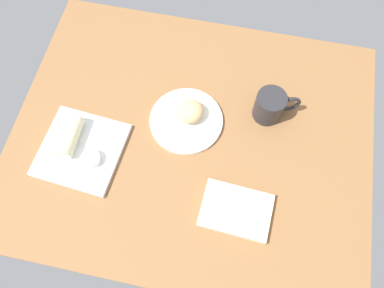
{
  "coord_description": "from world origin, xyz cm",
  "views": [
    {
      "loc": [
        9.99,
        -46.39,
        108.96
      ],
      "look_at": [
        1.04,
        -3.62,
        7.0
      ],
      "focal_mm": 35.07,
      "sensor_mm": 36.0,
      "label": 1
    }
  ],
  "objects_px": {
    "square_plate": "(81,150)",
    "sauce_cup": "(91,159)",
    "book_stack": "(236,211)",
    "breakfast_wrap": "(69,136)",
    "round_plate": "(186,121)",
    "scone_pastry": "(190,111)",
    "coffee_mug": "(271,106)"
  },
  "relations": [
    {
      "from": "square_plate",
      "to": "sauce_cup",
      "type": "distance_m",
      "value": 0.06
    },
    {
      "from": "book_stack",
      "to": "breakfast_wrap",
      "type": "bearing_deg",
      "value": 168.09
    },
    {
      "from": "round_plate",
      "to": "book_stack",
      "type": "bearing_deg",
      "value": -51.71
    },
    {
      "from": "scone_pastry",
      "to": "sauce_cup",
      "type": "distance_m",
      "value": 0.33
    },
    {
      "from": "scone_pastry",
      "to": "coffee_mug",
      "type": "xyz_separation_m",
      "value": [
        0.24,
        0.06,
        0.01
      ]
    },
    {
      "from": "sauce_cup",
      "to": "breakfast_wrap",
      "type": "distance_m",
      "value": 0.1
    },
    {
      "from": "scone_pastry",
      "to": "breakfast_wrap",
      "type": "relative_size",
      "value": 0.68
    },
    {
      "from": "square_plate",
      "to": "sauce_cup",
      "type": "xyz_separation_m",
      "value": [
        0.05,
        -0.03,
        0.02
      ]
    },
    {
      "from": "square_plate",
      "to": "sauce_cup",
      "type": "height_order",
      "value": "sauce_cup"
    },
    {
      "from": "square_plate",
      "to": "book_stack",
      "type": "distance_m",
      "value": 0.49
    },
    {
      "from": "square_plate",
      "to": "sauce_cup",
      "type": "relative_size",
      "value": 4.33
    },
    {
      "from": "scone_pastry",
      "to": "sauce_cup",
      "type": "height_order",
      "value": "scone_pastry"
    },
    {
      "from": "breakfast_wrap",
      "to": "sauce_cup",
      "type": "bearing_deg",
      "value": 148.83
    },
    {
      "from": "sauce_cup",
      "to": "breakfast_wrap",
      "type": "xyz_separation_m",
      "value": [
        -0.08,
        0.05,
        0.02
      ]
    },
    {
      "from": "book_stack",
      "to": "coffee_mug",
      "type": "relative_size",
      "value": 1.44
    },
    {
      "from": "round_plate",
      "to": "sauce_cup",
      "type": "xyz_separation_m",
      "value": [
        -0.24,
        -0.19,
        0.02
      ]
    },
    {
      "from": "sauce_cup",
      "to": "coffee_mug",
      "type": "xyz_separation_m",
      "value": [
        0.49,
        0.27,
        0.02
      ]
    },
    {
      "from": "round_plate",
      "to": "scone_pastry",
      "type": "relative_size",
      "value": 2.71
    },
    {
      "from": "round_plate",
      "to": "breakfast_wrap",
      "type": "height_order",
      "value": "breakfast_wrap"
    },
    {
      "from": "round_plate",
      "to": "book_stack",
      "type": "xyz_separation_m",
      "value": [
        0.2,
        -0.25,
        0.0
      ]
    },
    {
      "from": "square_plate",
      "to": "breakfast_wrap",
      "type": "height_order",
      "value": "breakfast_wrap"
    },
    {
      "from": "coffee_mug",
      "to": "sauce_cup",
      "type": "bearing_deg",
      "value": -151.04
    },
    {
      "from": "sauce_cup",
      "to": "book_stack",
      "type": "xyz_separation_m",
      "value": [
        0.44,
        -0.06,
        -0.02
      ]
    },
    {
      "from": "round_plate",
      "to": "sauce_cup",
      "type": "relative_size",
      "value": 4.15
    },
    {
      "from": "scone_pastry",
      "to": "book_stack",
      "type": "relative_size",
      "value": 0.41
    },
    {
      "from": "scone_pastry",
      "to": "book_stack",
      "type": "height_order",
      "value": "scone_pastry"
    },
    {
      "from": "round_plate",
      "to": "scone_pastry",
      "type": "height_order",
      "value": "scone_pastry"
    },
    {
      "from": "round_plate",
      "to": "book_stack",
      "type": "height_order",
      "value": "book_stack"
    },
    {
      "from": "sauce_cup",
      "to": "coffee_mug",
      "type": "relative_size",
      "value": 0.39
    },
    {
      "from": "sauce_cup",
      "to": "book_stack",
      "type": "relative_size",
      "value": 0.27
    },
    {
      "from": "scone_pastry",
      "to": "coffee_mug",
      "type": "distance_m",
      "value": 0.24
    },
    {
      "from": "scone_pastry",
      "to": "square_plate",
      "type": "relative_size",
      "value": 0.35
    }
  ]
}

